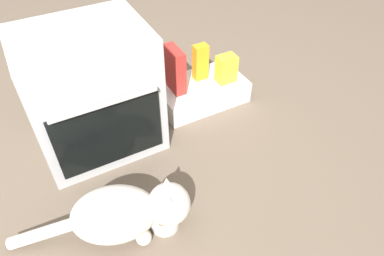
% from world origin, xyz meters
% --- Properties ---
extents(ground, '(8.00, 8.00, 0.00)m').
position_xyz_m(ground, '(0.00, 0.00, 0.00)').
color(ground, '#6B5B4C').
extents(oven, '(0.64, 0.56, 0.70)m').
position_xyz_m(oven, '(0.02, 0.43, 0.35)').
color(oven, '#B7BABF').
rests_on(oven, ground).
extents(pantry_cabinet, '(0.57, 0.33, 0.15)m').
position_xyz_m(pantry_cabinet, '(0.72, 0.48, 0.07)').
color(pantry_cabinet, white).
rests_on(pantry_cabinet, ground).
extents(food_bowl, '(0.14, 0.14, 0.08)m').
position_xyz_m(food_bowl, '(0.10, -0.27, 0.03)').
color(food_bowl, white).
rests_on(food_bowl, ground).
extents(cat, '(0.80, 0.37, 0.28)m').
position_xyz_m(cat, '(-0.06, -0.22, 0.15)').
color(cat, silver).
rests_on(cat, ground).
extents(cereal_box, '(0.07, 0.18, 0.28)m').
position_xyz_m(cereal_box, '(0.55, 0.51, 0.29)').
color(cereal_box, '#B72D28').
rests_on(cereal_box, pantry_cabinet).
extents(snack_bag, '(0.12, 0.09, 0.18)m').
position_xyz_m(snack_bag, '(0.87, 0.42, 0.24)').
color(snack_bag, yellow).
rests_on(snack_bag, pantry_cabinet).
extents(juice_carton, '(0.09, 0.06, 0.24)m').
position_xyz_m(juice_carton, '(0.74, 0.53, 0.27)').
color(juice_carton, orange).
rests_on(juice_carton, pantry_cabinet).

